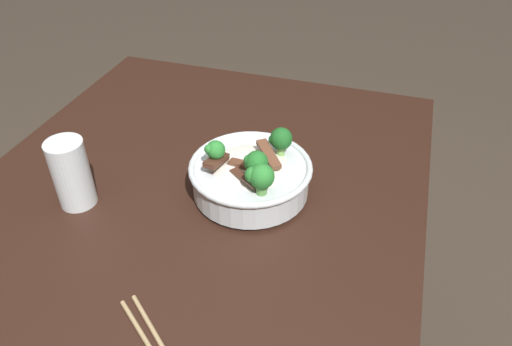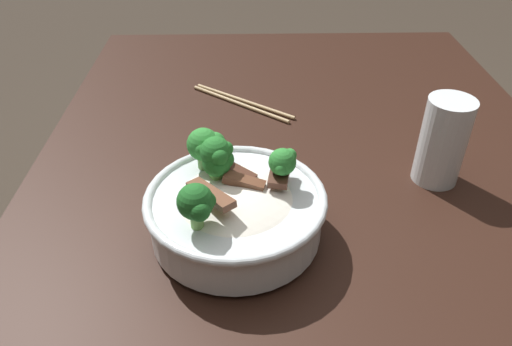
{
  "view_description": "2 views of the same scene",
  "coord_description": "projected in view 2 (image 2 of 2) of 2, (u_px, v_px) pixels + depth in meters",
  "views": [
    {
      "loc": [
        -0.55,
        -0.33,
        1.43
      ],
      "look_at": [
        0.1,
        -0.13,
        0.9
      ],
      "focal_mm": 34.18,
      "sensor_mm": 36.0,
      "label": 1
    },
    {
      "loc": [
        0.6,
        -0.09,
        1.27
      ],
      "look_at": [
        0.1,
        -0.08,
        0.91
      ],
      "focal_mm": 34.33,
      "sensor_mm": 36.0,
      "label": 2
    }
  ],
  "objects": [
    {
      "name": "drinking_glass",
      "position": [
        441.0,
        147.0,
        0.72
      ],
      "size": [
        0.07,
        0.07,
        0.13
      ],
      "color": "white",
      "rests_on": "dining_table"
    },
    {
      "name": "rice_bowl",
      "position": [
        235.0,
        209.0,
        0.62
      ],
      "size": [
        0.23,
        0.23,
        0.13
      ],
      "color": "silver",
      "rests_on": "dining_table"
    },
    {
      "name": "dining_table",
      "position": [
        302.0,
        238.0,
        0.83
      ],
      "size": [
        1.24,
        0.87,
        0.82
      ],
      "color": "black",
      "rests_on": "ground"
    },
    {
      "name": "chopsticks_pair",
      "position": [
        242.0,
        102.0,
        0.94
      ],
      "size": [
        0.16,
        0.2,
        0.01
      ],
      "color": "tan",
      "rests_on": "dining_table"
    }
  ]
}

